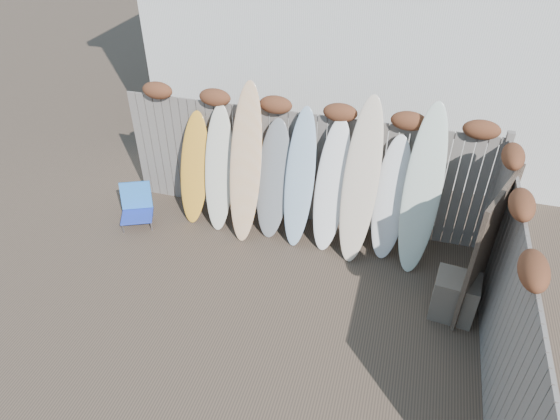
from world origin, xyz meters
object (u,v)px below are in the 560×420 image
(wooden_crate, at_px, (455,296))
(surfboard_0, at_px, (194,169))
(beach_chair, at_px, (137,206))
(lattice_panel, at_px, (487,249))

(wooden_crate, bearing_deg, surfboard_0, 164.41)
(wooden_crate, relative_size, surfboard_0, 0.34)
(wooden_crate, distance_m, surfboard_0, 4.53)
(beach_chair, xyz_separation_m, lattice_panel, (5.52, -0.43, 0.68))
(surfboard_0, bearing_deg, beach_chair, -148.62)
(lattice_panel, distance_m, surfboard_0, 4.68)
(wooden_crate, xyz_separation_m, lattice_panel, (0.27, 0.30, 0.67))
(beach_chair, bearing_deg, wooden_crate, -7.88)
(lattice_panel, bearing_deg, beach_chair, -162.38)
(wooden_crate, xyz_separation_m, surfboard_0, (-4.32, 1.21, 0.60))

